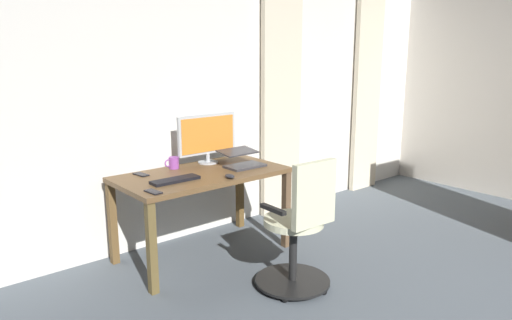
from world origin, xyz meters
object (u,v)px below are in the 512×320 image
at_px(desk, 202,183).
at_px(cell_phone_by_monitor, 153,192).
at_px(computer_keyboard, 175,180).
at_px(computer_mouse, 230,176).
at_px(mug_tea, 173,163).
at_px(office_chair, 299,230).
at_px(computer_monitor, 207,136).
at_px(cell_phone_face_up, 141,174).
at_px(laptop, 242,161).

xyz_separation_m(desk, cell_phone_by_monitor, (0.59, 0.26, 0.10)).
distance_m(computer_keyboard, computer_mouse, 0.43).
height_order(computer_mouse, mug_tea, mug_tea).
height_order(office_chair, computer_monitor, computer_monitor).
distance_m(computer_mouse, cell_phone_face_up, 0.74).
relative_size(laptop, computer_mouse, 3.39).
bearing_deg(cell_phone_face_up, desk, 142.51).
distance_m(office_chair, mug_tea, 1.31).
bearing_deg(cell_phone_by_monitor, computer_monitor, -153.47).
bearing_deg(cell_phone_by_monitor, office_chair, 132.54).
height_order(desk, laptop, laptop).
xyz_separation_m(laptop, cell_phone_by_monitor, (0.98, 0.21, -0.05)).
xyz_separation_m(computer_keyboard, cell_phone_face_up, (0.11, -0.35, -0.01)).
relative_size(computer_mouse, cell_phone_by_monitor, 0.69).
distance_m(desk, cell_phone_by_monitor, 0.65).
distance_m(computer_monitor, mug_tea, 0.40).
height_order(office_chair, computer_mouse, office_chair).
bearing_deg(computer_keyboard, laptop, -175.36).
bearing_deg(desk, computer_keyboard, 18.69).
distance_m(laptop, mug_tea, 0.59).
height_order(computer_monitor, computer_mouse, computer_monitor).
height_order(desk, cell_phone_by_monitor, cell_phone_by_monitor).
height_order(computer_monitor, cell_phone_face_up, computer_monitor).
relative_size(office_chair, cell_phone_face_up, 6.87).
distance_m(computer_monitor, laptop, 0.39).
xyz_separation_m(cell_phone_face_up, cell_phone_by_monitor, (0.16, 0.51, 0.00)).
bearing_deg(desk, office_chair, 100.99).
height_order(laptop, mug_tea, laptop).
distance_m(desk, laptop, 0.42).
xyz_separation_m(computer_mouse, mug_tea, (0.17, -0.57, 0.03)).
xyz_separation_m(computer_mouse, cell_phone_by_monitor, (0.65, -0.04, -0.01)).
distance_m(desk, cell_phone_face_up, 0.50).
xyz_separation_m(cell_phone_by_monitor, mug_tea, (-0.48, -0.53, 0.05)).
bearing_deg(office_chair, computer_mouse, 102.80).
xyz_separation_m(desk, computer_mouse, (-0.06, 0.31, 0.11)).
xyz_separation_m(computer_monitor, cell_phone_face_up, (0.66, 0.01, -0.24)).
bearing_deg(computer_mouse, office_chair, 101.02).
bearing_deg(office_chair, laptop, 79.15).
relative_size(computer_keyboard, cell_phone_face_up, 2.71).
height_order(desk, computer_mouse, computer_mouse).
relative_size(computer_monitor, cell_phone_face_up, 4.15).
height_order(cell_phone_face_up, mug_tea, mug_tea).
distance_m(office_chair, cell_phone_by_monitor, 1.08).
height_order(office_chair, computer_keyboard, office_chair).
xyz_separation_m(office_chair, mug_tea, (0.30, -1.23, 0.33)).
xyz_separation_m(computer_keyboard, laptop, (-0.71, -0.06, 0.04)).
bearing_deg(computer_monitor, computer_keyboard, 33.13).
distance_m(computer_keyboard, laptop, 0.71).
distance_m(desk, computer_keyboard, 0.35).
height_order(office_chair, mug_tea, office_chair).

